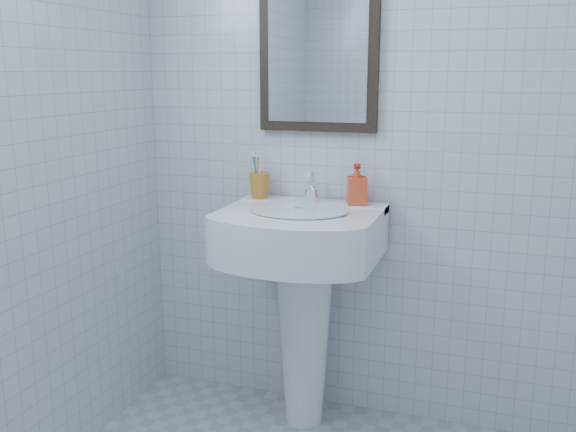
% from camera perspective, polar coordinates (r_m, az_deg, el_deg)
% --- Properties ---
extents(wall_back, '(2.20, 0.02, 2.50)m').
position_cam_1_polar(wall_back, '(2.65, 9.27, 7.49)').
color(wall_back, silver).
rests_on(wall_back, ground).
extents(washbasin, '(0.62, 0.46, 0.96)m').
position_cam_1_polar(washbasin, '(2.65, 1.32, -5.76)').
color(washbasin, white).
rests_on(washbasin, ground).
extents(faucet, '(0.06, 0.12, 0.14)m').
position_cam_1_polar(faucet, '(2.66, 2.10, 2.38)').
color(faucet, white).
rests_on(faucet, washbasin).
extents(toothbrush_cup, '(0.12, 0.12, 0.11)m').
position_cam_1_polar(toothbrush_cup, '(2.75, -2.53, 2.73)').
color(toothbrush_cup, '#BA7023').
rests_on(toothbrush_cup, washbasin).
extents(soap_dispenser, '(0.10, 0.10, 0.17)m').
position_cam_1_polar(soap_dispenser, '(2.63, 6.14, 2.84)').
color(soap_dispenser, red).
rests_on(soap_dispenser, washbasin).
extents(wall_mirror, '(0.50, 0.04, 0.62)m').
position_cam_1_polar(wall_mirror, '(2.69, 2.70, 14.11)').
color(wall_mirror, black).
rests_on(wall_mirror, wall_back).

